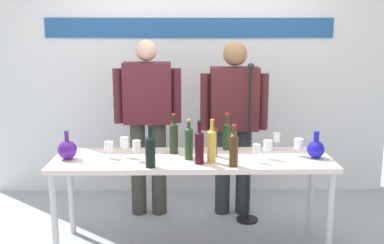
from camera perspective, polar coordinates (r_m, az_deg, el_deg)
back_wall at (r=4.92m, az=-0.27°, el=8.58°), size 4.21×0.11×3.00m
display_table at (r=3.70m, az=0.04°, el=-5.30°), size 2.18×0.63×0.75m
decanter_blue_left at (r=3.75m, az=-14.96°, el=-3.25°), size 0.15×0.15×0.23m
decanter_blue_right at (r=3.78m, az=14.86°, el=-3.16°), size 0.14×0.14×0.21m
presenter_left at (r=4.33m, az=-5.43°, el=0.67°), size 0.62×0.22×1.64m
presenter_right at (r=4.34m, az=5.14°, el=0.59°), size 0.63×0.22×1.63m
wine_bottle_0 at (r=3.42m, az=-5.11°, el=-3.40°), size 0.08×0.08×0.32m
wine_bottle_1 at (r=3.60m, az=-0.39°, el=-2.46°), size 0.06×0.06×0.32m
wine_bottle_2 at (r=3.91m, az=4.28°, el=-1.54°), size 0.07×0.07×0.31m
wine_bottle_3 at (r=3.53m, az=2.40°, el=-2.74°), size 0.07×0.07×0.33m
wine_bottle_4 at (r=3.77m, az=-2.24°, el=-1.80°), size 0.07×0.07×0.33m
wine_bottle_5 at (r=3.44m, az=5.11°, el=-3.20°), size 0.07×0.07×0.31m
wine_bottle_6 at (r=3.49m, az=0.89°, el=-2.90°), size 0.07×0.07×0.33m
wine_bottle_7 at (r=3.70m, az=2.58°, el=-2.16°), size 0.07×0.07×0.30m
wine_glass_left_0 at (r=3.60m, az=-6.78°, el=-2.96°), size 0.06×0.06×0.16m
wine_glass_left_1 at (r=3.71m, az=-10.13°, el=-2.95°), size 0.07×0.07×0.13m
wine_glass_left_2 at (r=3.71m, az=-8.25°, el=-2.52°), size 0.06×0.06×0.16m
wine_glass_right_0 at (r=3.67m, az=9.24°, el=-2.86°), size 0.07×0.07×0.15m
wine_glass_right_1 at (r=3.96m, az=10.28°, el=-1.91°), size 0.06×0.06×0.14m
wine_glass_right_2 at (r=3.57m, az=7.89°, el=-3.30°), size 0.06×0.06×0.14m
wine_glass_right_3 at (r=3.80m, az=12.88°, el=-2.63°), size 0.07×0.07×0.14m
microphone_stand at (r=4.28m, az=6.87°, el=-5.92°), size 0.20×0.20×1.45m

